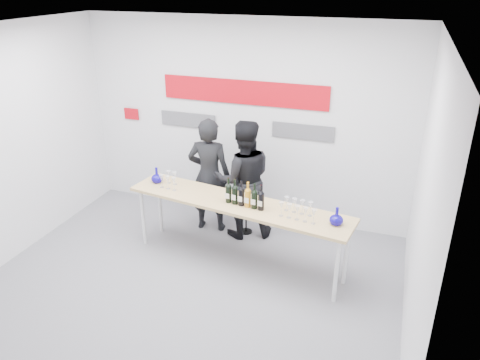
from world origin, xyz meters
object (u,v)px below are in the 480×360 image
object	(u,v)px
tasting_table	(237,207)
presenter_right	(243,180)
presenter_left	(209,175)
mic_stand	(246,204)

from	to	relation	value
tasting_table	presenter_right	world-z (taller)	presenter_right
presenter_right	tasting_table	bearing A→B (deg)	78.28
tasting_table	presenter_left	bearing A→B (deg)	141.52
tasting_table	mic_stand	size ratio (longest dim) A/B	1.95
tasting_table	mic_stand	world-z (taller)	mic_stand
presenter_left	mic_stand	world-z (taller)	presenter_left
mic_stand	presenter_left	bearing A→B (deg)	176.29
tasting_table	mic_stand	bearing A→B (deg)	108.84
mic_stand	tasting_table	bearing A→B (deg)	-86.85
tasting_table	presenter_right	distance (m)	0.75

